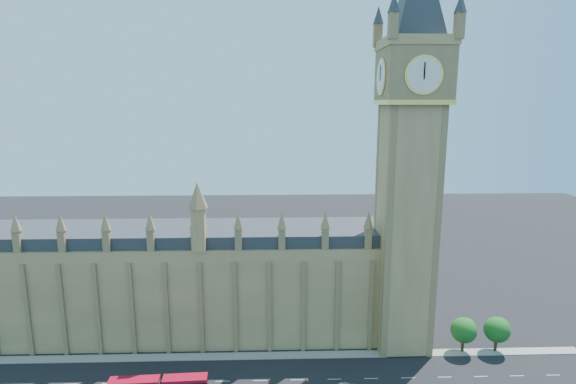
{
  "coord_description": "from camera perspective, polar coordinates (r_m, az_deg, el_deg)",
  "views": [
    {
      "loc": [
        7.34,
        -86.55,
        58.17
      ],
      "look_at": [
        10.33,
        10.0,
        39.17
      ],
      "focal_mm": 28.0,
      "sensor_mm": 36.0,
      "label": 1
    }
  ],
  "objects": [
    {
      "name": "ground",
      "position": [
        104.54,
        -5.96,
        -22.75
      ],
      "size": [
        400.0,
        400.0,
        0.0
      ],
      "primitive_type": "plane",
      "color": "black",
      "rests_on": "ground"
    },
    {
      "name": "palace_westminster",
      "position": [
        121.62,
        -17.37,
        -10.77
      ],
      "size": [
        120.0,
        20.0,
        28.0
      ],
      "color": "olive",
      "rests_on": "ground"
    },
    {
      "name": "elizabeth_tower",
      "position": [
        105.18,
        15.36,
        8.77
      ],
      "size": [
        20.59,
        20.59,
        105.0
      ],
      "color": "olive",
      "rests_on": "ground"
    },
    {
      "name": "kerb_north",
      "position": [
        112.49,
        -5.6,
        -20.02
      ],
      "size": [
        160.0,
        3.0,
        0.16
      ],
      "primitive_type": "cube",
      "color": "gray",
      "rests_on": "ground"
    },
    {
      "name": "tree_east_near",
      "position": [
        118.79,
        21.51,
        -15.94
      ],
      "size": [
        6.0,
        6.0,
        8.5
      ],
      "color": "#382619",
      "rests_on": "ground"
    },
    {
      "name": "tree_east_far",
      "position": [
        122.04,
        25.09,
        -15.49
      ],
      "size": [
        6.0,
        6.0,
        8.5
      ],
      "color": "#382619",
      "rests_on": "ground"
    },
    {
      "name": "cone_a",
      "position": [
        103.73,
        2.49,
        -22.75
      ],
      "size": [
        0.6,
        0.6,
        0.73
      ],
      "rotation": [
        0.0,
        0.0,
        -0.38
      ],
      "color": "black",
      "rests_on": "ground"
    }
  ]
}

